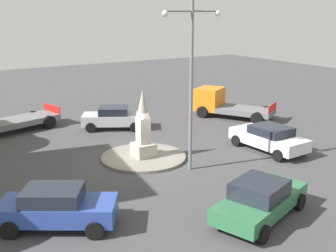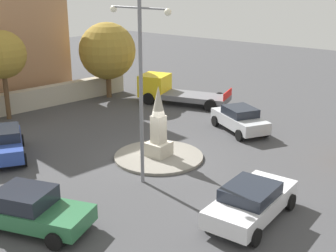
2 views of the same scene
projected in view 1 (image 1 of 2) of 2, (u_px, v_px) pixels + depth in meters
The scene contains 9 objects.
ground_plane at pixel (144, 158), 21.89m from camera, with size 80.00×80.00×0.00m, color #424244.
traffic_island at pixel (144, 157), 21.87m from camera, with size 4.47×4.47×0.14m, color gray.
monument at pixel (143, 130), 21.47m from camera, with size 1.06×1.06×3.57m.
streetlamp at pixel (191, 71), 19.11m from camera, with size 3.13×0.28×8.09m.
car_blue_passing at pixel (56, 207), 14.73m from camera, with size 4.38×3.62×1.50m.
car_silver_parked_left at pixel (114, 117), 27.25m from camera, with size 4.34×3.44×1.47m.
car_white_near_island at pixel (269, 138), 22.96m from camera, with size 2.19×4.51×1.42m.
car_green_waiting at pixel (260, 199), 15.40m from camera, with size 4.82×3.15×1.51m.
truck_orange_parked_right at pixel (223, 103), 30.44m from camera, with size 4.64×5.93×2.03m.
Camera 1 is at (-9.90, -18.16, 7.49)m, focal length 44.33 mm.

